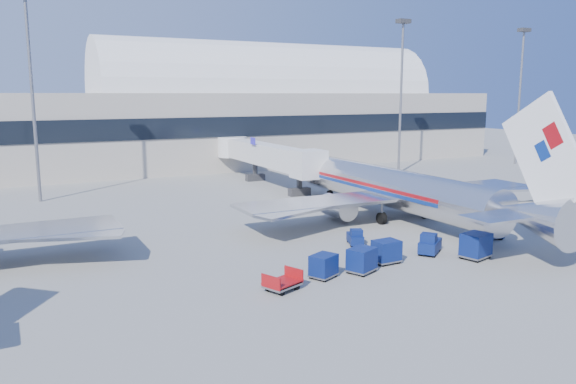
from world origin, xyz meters
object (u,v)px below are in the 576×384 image
barrier_far (526,206)px  mast_far_east (521,76)px  jetbridge_near (262,154)px  cart_open_red (283,284)px  mast_east (402,74)px  tug_right (489,232)px  cart_solo_far (553,224)px  barrier_mid (503,209)px  cart_train_c (324,266)px  airliner_main (398,189)px  mast_west (30,66)px  tug_left (355,237)px  tug_lead (429,244)px  barrier_near (479,212)px  cart_train_b (362,260)px  cart_train_a (386,251)px  cart_solo_near (476,245)px

barrier_far → mast_far_east: bearing=42.6°
jetbridge_near → cart_open_red: jetbridge_near is taller
jetbridge_near → cart_open_red: 42.46m
mast_east → cart_open_red: 56.26m
tug_right → cart_solo_far: bearing=6.0°
barrier_mid → cart_train_c: bearing=-160.6°
airliner_main → mast_far_east: bearing=29.5°
jetbridge_near → mast_east: 24.91m
mast_west → tug_left: size_ratio=9.74×
cart_train_c → barrier_far: bearing=-8.6°
airliner_main → mast_west: 41.12m
mast_east → tug_lead: size_ratio=8.08×
airliner_main → barrier_near: 8.74m
tug_right → cart_open_red: (-20.72, -3.27, -0.19)m
cart_train_c → tug_lead: bearing=-18.9°
cart_solo_far → cart_open_red: size_ratio=0.94×
airliner_main → cart_train_c: airliner_main is taller
mast_west → cart_train_b: mast_west is taller
barrier_near → tug_lead: tug_lead is taller
mast_far_east → cart_open_red: mast_far_east is taller
cart_train_a → airliner_main: bearing=47.0°
tug_right → cart_train_a: size_ratio=1.19×
mast_east → barrier_mid: size_ratio=7.53×
tug_left → cart_train_c: size_ratio=1.07×
cart_open_red → tug_left: bearing=12.8°
tug_left → cart_open_red: bearing=146.8°
cart_solo_near → cart_solo_far: cart_solo_near is taller
barrier_mid → cart_train_a: 22.60m
mast_east → tug_right: bearing=-117.2°
cart_solo_near → jetbridge_near: bearing=74.3°
tug_right → cart_open_red: 20.98m
mast_east → tug_lead: 46.25m
barrier_far → cart_train_c: bearing=-162.6°
cart_open_red → cart_train_a: bearing=-11.3°
jetbridge_near → tug_left: jetbridge_near is taller
cart_train_b → barrier_near: bearing=1.0°
cart_train_b → cart_solo_near: size_ratio=0.95×
barrier_near → cart_train_c: cart_train_c is taller
mast_east → cart_train_b: bearing=-130.8°
mast_east → tug_right: size_ratio=9.87×
cart_train_a → cart_solo_far: size_ratio=0.78×
barrier_near → barrier_mid: (3.30, 0.00, 0.00)m
tug_lead → cart_train_a: (-4.34, -0.46, 0.13)m
tug_lead → barrier_far: bearing=-14.3°
mast_east → cart_solo_far: (-11.92, -36.33, -13.86)m
tug_lead → cart_solo_far: 13.35m
mast_far_east → barrier_far: (-30.40, -28.00, -14.34)m
airliner_main → cart_solo_far: airliner_main is taller
airliner_main → cart_open_red: size_ratio=14.17×
cart_train_c → cart_open_red: size_ratio=0.83×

